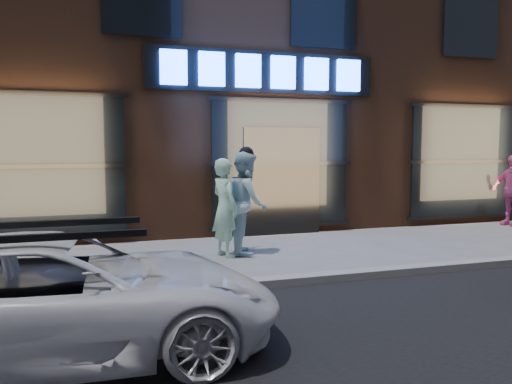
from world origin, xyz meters
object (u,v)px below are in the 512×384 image
at_px(man_bowtie, 225,208).
at_px(passerby, 512,190).
at_px(white_suv, 57,297).
at_px(man_cap, 246,202).

xyz_separation_m(man_bowtie, passerby, (7.73, 1.27, 0.00)).
distance_m(man_bowtie, passerby, 7.84).
relative_size(passerby, white_suv, 0.42).
xyz_separation_m(man_cap, passerby, (7.27, 1.09, -0.06)).
bearing_deg(passerby, man_bowtie, -93.81).
distance_m(man_cap, white_suv, 4.96).
distance_m(man_bowtie, white_suv, 4.54).
bearing_deg(man_cap, passerby, -70.70).
bearing_deg(white_suv, man_bowtie, -32.99).
bearing_deg(man_bowtie, white_suv, 128.43).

